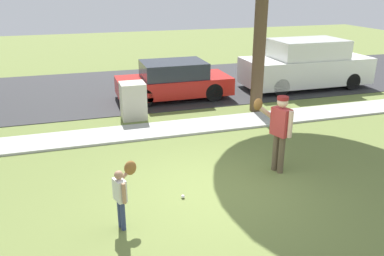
{
  "coord_description": "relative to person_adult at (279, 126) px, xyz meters",
  "views": [
    {
      "loc": [
        -2.49,
        -6.6,
        3.96
      ],
      "look_at": [
        -0.16,
        0.98,
        1.0
      ],
      "focal_mm": 36.69,
      "sensor_mm": 36.0,
      "label": 1
    }
  ],
  "objects": [
    {
      "name": "parked_van_white",
      "position": [
        4.68,
        6.32,
        -0.17
      ],
      "size": [
        5.0,
        1.95,
        1.88
      ],
      "rotation": [
        0.0,
        0.0,
        3.14
      ],
      "color": "silver",
      "rests_on": "road_surface"
    },
    {
      "name": "sidewalk_strip",
      "position": [
        -1.59,
        3.23,
        -1.05
      ],
      "size": [
        36.0,
        1.2,
        0.06
      ],
      "primitive_type": "cube",
      "color": "#B2B2AD",
      "rests_on": "ground"
    },
    {
      "name": "person_adult",
      "position": [
        0.0,
        0.0,
        0.0
      ],
      "size": [
        0.82,
        0.59,
        1.72
      ],
      "rotation": [
        0.0,
        0.0,
        -2.83
      ],
      "color": "brown",
      "rests_on": "ground"
    },
    {
      "name": "ground_plane",
      "position": [
        -1.59,
        3.13,
        -1.08
      ],
      "size": [
        48.0,
        48.0,
        0.0
      ],
      "primitive_type": "plane",
      "color": "olive"
    },
    {
      "name": "baseball",
      "position": [
        -2.29,
        -0.52,
        -1.04
      ],
      "size": [
        0.07,
        0.07,
        0.07
      ],
      "primitive_type": "sphere",
      "color": "white",
      "rests_on": "ground"
    },
    {
      "name": "person_child",
      "position": [
        -3.49,
        -1.11,
        -0.35
      ],
      "size": [
        0.46,
        0.53,
        1.13
      ],
      "rotation": [
        0.0,
        0.0,
        0.31
      ],
      "color": "navy",
      "rests_on": "ground"
    },
    {
      "name": "utility_cabinet",
      "position": [
        -2.43,
        4.54,
        -0.51
      ],
      "size": [
        0.74,
        0.7,
        1.12
      ],
      "primitive_type": "cube",
      "color": "beige",
      "rests_on": "ground"
    },
    {
      "name": "parked_hatchback_red",
      "position": [
        -0.7,
        6.29,
        -0.42
      ],
      "size": [
        4.0,
        1.75,
        1.33
      ],
      "rotation": [
        0.0,
        0.0,
        3.14
      ],
      "color": "red",
      "rests_on": "road_surface"
    },
    {
      "name": "road_surface",
      "position": [
        -1.59,
        8.23,
        -1.07
      ],
      "size": [
        36.0,
        6.8,
        0.02
      ],
      "primitive_type": "cube",
      "color": "#2D2D30",
      "rests_on": "ground"
    }
  ]
}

